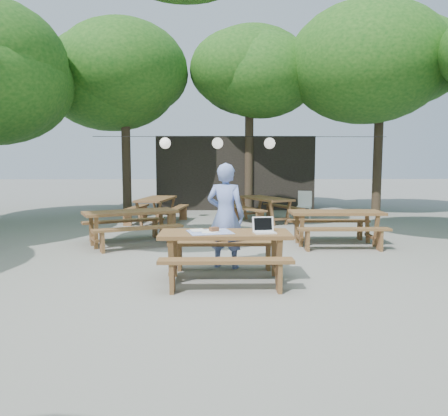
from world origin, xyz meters
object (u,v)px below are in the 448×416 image
object	(u,v)px
woman	(226,216)
plastic_chair	(304,211)
picnic_table_nw	(131,227)
main_picnic_table	(225,255)

from	to	relation	value
woman	plastic_chair	xyz separation A→B (m)	(2.66, 6.38, -0.65)
picnic_table_nw	woman	xyz separation A→B (m)	(2.06, -2.17, 0.52)
plastic_chair	main_picnic_table	bearing A→B (deg)	-93.30
plastic_chair	picnic_table_nw	bearing A→B (deg)	-121.04
woman	picnic_table_nw	bearing A→B (deg)	-28.77
picnic_table_nw	plastic_chair	world-z (taller)	plastic_chair
main_picnic_table	woman	world-z (taller)	woman
woman	plastic_chair	size ratio (longest dim) A/B	2.01
main_picnic_table	woman	xyz separation A→B (m)	(0.03, 0.82, 0.52)
main_picnic_table	picnic_table_nw	size ratio (longest dim) A/B	0.84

